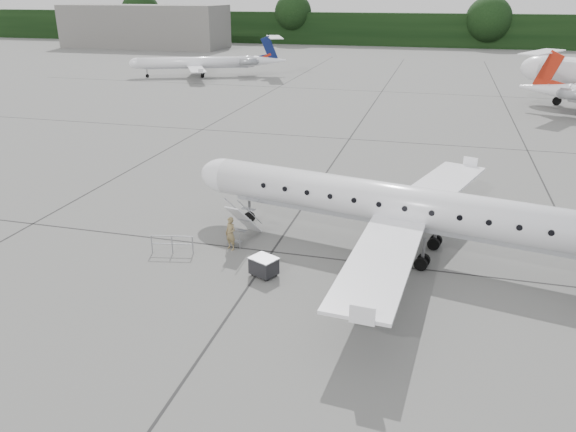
% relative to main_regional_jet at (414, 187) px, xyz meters
% --- Properties ---
extents(ground, '(320.00, 320.00, 0.00)m').
position_rel_main_regional_jet_xyz_m(ground, '(-1.33, -5.85, -3.73)').
color(ground, slate).
rests_on(ground, ground).
extents(treeline, '(260.00, 4.00, 8.00)m').
position_rel_main_regional_jet_xyz_m(treeline, '(-1.33, 124.15, 0.27)').
color(treeline, black).
rests_on(treeline, ground).
extents(terminal_building, '(40.00, 14.00, 10.00)m').
position_rel_main_regional_jet_xyz_m(terminal_building, '(-71.33, 104.15, 1.27)').
color(terminal_building, slate).
rests_on(terminal_building, ground).
extents(main_regional_jet, '(32.75, 26.41, 7.46)m').
position_rel_main_regional_jet_xyz_m(main_regional_jet, '(0.00, 0.00, 0.00)').
color(main_regional_jet, white).
rests_on(main_regional_jet, ground).
extents(airstair, '(1.34, 2.64, 2.34)m').
position_rel_main_regional_jet_xyz_m(airstair, '(-9.05, -0.53, -2.56)').
color(airstair, white).
rests_on(airstair, ground).
extents(passenger, '(0.79, 0.68, 1.84)m').
position_rel_main_regional_jet_xyz_m(passenger, '(-9.33, -1.92, -2.81)').
color(passenger, olive).
rests_on(passenger, ground).
extents(safety_railing, '(2.17, 0.52, 1.00)m').
position_rel_main_regional_jet_xyz_m(safety_railing, '(-12.16, -3.22, -3.23)').
color(safety_railing, gray).
rests_on(safety_railing, ground).
extents(baggage_cart, '(1.49, 1.38, 1.03)m').
position_rel_main_regional_jet_xyz_m(baggage_cart, '(-6.71, -4.38, -3.22)').
color(baggage_cart, black).
rests_on(baggage_cart, ground).
extents(bg_regional_left, '(28.65, 24.93, 6.28)m').
position_rel_main_regional_jet_xyz_m(bg_regional_left, '(-37.97, 59.11, -0.59)').
color(bg_regional_left, white).
rests_on(bg_regional_left, ground).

